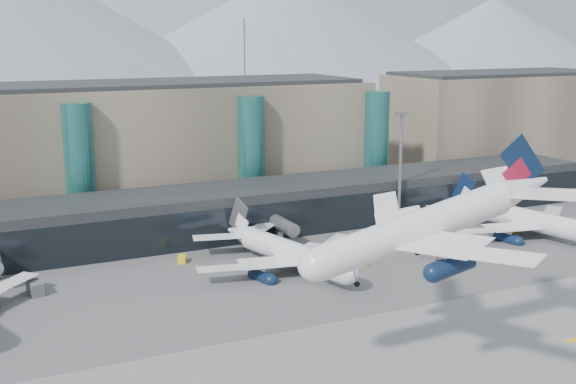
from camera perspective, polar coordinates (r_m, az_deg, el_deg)
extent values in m
plane|color=#515154|center=(111.12, 9.59, -10.19)|extent=(900.00, 900.00, 0.00)
cube|color=slate|center=(100.30, 14.58, -13.00)|extent=(400.00, 40.00, 0.04)
cube|color=black|center=(158.16, -2.36, -1.25)|extent=(170.00, 18.00, 10.00)
cube|color=black|center=(150.50, -1.03, -2.34)|extent=(170.00, 0.40, 8.00)
cylinder|color=slate|center=(148.60, -0.70, -2.46)|extent=(2.80, 14.00, 2.80)
cube|color=slate|center=(149.40, -0.70, -3.57)|extent=(1.20, 1.20, 2.40)
cylinder|color=slate|center=(174.74, 14.39, -0.58)|extent=(2.80, 14.00, 2.80)
cube|color=slate|center=(175.42, 14.34, -1.54)|extent=(1.20, 1.20, 2.40)
cube|color=gray|center=(179.18, -13.83, 3.29)|extent=(130.00, 30.00, 30.00)
cube|color=black|center=(177.46, -14.09, 8.23)|extent=(123.50, 28.00, 1.00)
cube|color=gray|center=(234.08, 16.40, 5.22)|extent=(70.00, 30.00, 30.00)
cube|color=black|center=(232.77, 16.63, 9.01)|extent=(66.50, 28.00, 1.00)
cylinder|color=#246561|center=(162.08, -16.12, 1.86)|extent=(6.40, 6.40, 28.00)
cylinder|color=#246561|center=(172.72, -2.92, 2.96)|extent=(6.40, 6.40, 28.00)
cylinder|color=#246561|center=(188.61, 6.98, 3.69)|extent=(6.40, 6.40, 28.00)
cylinder|color=slate|center=(187.12, -3.46, 11.08)|extent=(0.40, 0.40, 16.00)
cone|color=gray|center=(513.01, 0.12, 12.47)|extent=(340.00, 340.00, 85.00)
cone|color=gray|center=(612.10, 15.85, 11.30)|extent=(300.00, 300.00, 70.00)
cylinder|color=slate|center=(162.02, 8.85, 1.66)|extent=(0.70, 0.70, 25.00)
cube|color=slate|center=(160.14, 9.00, 6.16)|extent=(3.00, 1.20, 0.60)
cylinder|color=white|center=(90.16, 11.03, -1.68)|extent=(25.61, 6.29, 4.20)
ellipsoid|color=white|center=(84.37, 3.65, -2.45)|extent=(6.21, 4.68, 4.20)
cone|color=white|center=(99.44, 19.09, -0.70)|extent=(7.57, 4.79, 4.20)
cube|color=white|center=(84.05, 15.28, -3.42)|extent=(12.04, 19.12, 0.21)
cylinder|color=#0C1D39|center=(85.54, 13.56, -4.55)|extent=(5.25, 2.72, 2.31)
cube|color=white|center=(95.66, 21.01, -1.22)|extent=(7.04, 10.08, 0.17)
cube|color=white|center=(98.78, 9.19, -0.79)|extent=(14.34, 18.78, 0.21)
cylinder|color=#0C1D39|center=(96.76, 9.04, -2.37)|extent=(5.25, 2.72, 2.31)
cube|color=white|center=(103.24, 17.33, 0.01)|extent=(8.14, 9.88, 0.17)
cube|color=#0C1D39|center=(99.00, 19.39, 1.21)|extent=(6.27, 0.77, 7.40)
cube|color=maroon|center=(98.55, 18.85, 0.46)|extent=(4.21, 0.64, 4.04)
cylinder|color=slate|center=(86.68, 5.93, -3.96)|extent=(0.17, 0.17, 3.36)
cylinder|color=black|center=(87.11, 5.91, -4.89)|extent=(0.77, 0.33, 0.75)
cylinder|color=black|center=(89.78, 12.35, -4.58)|extent=(0.99, 0.45, 0.96)
cylinder|color=black|center=(93.86, 10.70, -3.76)|extent=(0.99, 0.45, 0.96)
cylinder|color=white|center=(132.03, -0.18, -4.11)|extent=(10.57, 26.23, 4.30)
ellipsoid|color=white|center=(122.71, 3.68, -5.44)|extent=(5.66, 6.90, 4.30)
cone|color=white|center=(144.79, -4.37, -2.56)|extent=(6.00, 8.25, 4.30)
cube|color=white|center=(139.38, 2.29, -3.53)|extent=(18.35, 16.63, 0.22)
cylinder|color=#0C1D39|center=(137.52, 2.00, -4.70)|extent=(3.57, 5.62, 2.37)
cube|color=white|center=(147.68, -2.73, -2.15)|extent=(9.63, 9.23, 0.17)
cube|color=white|center=(128.27, -3.93, -4.97)|extent=(19.40, 9.65, 0.22)
cylinder|color=#0C1D39|center=(129.04, -2.72, -5.87)|extent=(3.57, 5.62, 2.37)
cube|color=white|center=(141.93, -6.09, -2.82)|extent=(10.25, 5.89, 0.17)
cube|color=slate|center=(144.24, -4.48, -1.21)|extent=(1.83, 6.29, 7.58)
cube|color=white|center=(143.66, -4.22, -1.79)|extent=(1.35, 4.24, 4.14)
cylinder|color=slate|center=(126.31, 2.45, -6.23)|extent=(0.17, 0.17, 3.44)
cylinder|color=black|center=(126.80, 2.44, -6.88)|extent=(0.45, 0.81, 0.76)
cylinder|color=black|center=(135.70, 0.37, -5.55)|extent=(0.61, 1.05, 0.98)
cylinder|color=black|center=(132.62, -1.35, -5.99)|extent=(0.61, 1.05, 0.98)
cylinder|color=white|center=(162.80, 17.90, -1.48)|extent=(10.43, 27.07, 4.44)
cone|color=white|center=(172.52, 13.18, -0.36)|extent=(6.07, 8.46, 4.44)
cube|color=white|center=(171.81, 19.14, -1.10)|extent=(19.04, 16.93, 0.22)
cylinder|color=#0C1D39|center=(169.65, 19.10, -2.05)|extent=(3.60, 5.77, 2.44)
cube|color=white|center=(176.62, 14.27, -0.04)|extent=(10.00, 9.43, 0.18)
cube|color=white|center=(156.36, 15.35, -2.15)|extent=(20.04, 10.27, 0.22)
cylinder|color=#0C1D39|center=(157.89, 16.24, -2.91)|extent=(3.60, 5.77, 2.44)
cube|color=white|center=(168.39, 12.05, -0.53)|extent=(10.59, 6.24, 0.18)
cube|color=#0C1D39|center=(172.02, 13.14, 0.82)|extent=(1.77, 6.51, 7.81)
cube|color=white|center=(171.60, 13.42, 0.32)|extent=(1.31, 4.38, 4.27)
cylinder|color=slate|center=(158.72, 20.64, -3.10)|extent=(0.18, 0.18, 3.55)
cylinder|color=black|center=(159.12, 20.59, -3.64)|extent=(0.45, 0.83, 0.79)
cylinder|color=black|center=(166.64, 17.99, -2.74)|extent=(0.61, 1.08, 1.01)
cylinder|color=black|center=(162.35, 16.94, -3.07)|extent=(0.61, 1.08, 1.01)
cube|color=yellow|center=(138.35, -8.38, -5.25)|extent=(2.21, 2.72, 1.36)
cube|color=#504F54|center=(141.97, 11.31, -4.75)|extent=(4.16, 3.76, 2.06)
cube|color=yellow|center=(163.98, 17.13, -2.78)|extent=(3.67, 2.85, 1.83)
cube|color=#504F54|center=(127.65, -19.34, -7.18)|extent=(2.67, 4.17, 2.17)
cube|color=silver|center=(154.38, 12.37, -3.50)|extent=(2.52, 3.09, 1.57)
cube|color=yellow|center=(134.42, 5.35, -5.55)|extent=(4.01, 2.67, 2.03)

